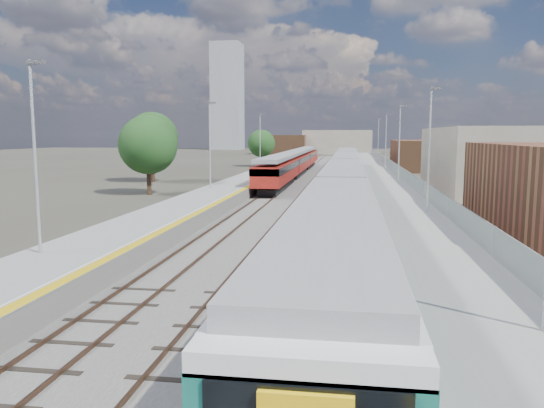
# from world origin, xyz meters

# --- Properties ---
(ground) EXTENTS (320.00, 320.00, 0.00)m
(ground) POSITION_xyz_m (0.00, 50.00, 0.00)
(ground) COLOR #47443A
(ground) RESTS_ON ground
(ballast_bed) EXTENTS (10.50, 155.00, 0.06)m
(ballast_bed) POSITION_xyz_m (-2.25, 52.50, 0.03)
(ballast_bed) COLOR #565451
(ballast_bed) RESTS_ON ground
(tracks) EXTENTS (8.96, 160.00, 0.17)m
(tracks) POSITION_xyz_m (-1.65, 54.18, 0.11)
(tracks) COLOR #4C3323
(tracks) RESTS_ON ground
(platform_right) EXTENTS (4.70, 155.00, 8.52)m
(platform_right) POSITION_xyz_m (5.28, 52.49, 0.54)
(platform_right) COLOR slate
(platform_right) RESTS_ON ground
(platform_left) EXTENTS (4.30, 155.00, 8.52)m
(platform_left) POSITION_xyz_m (-9.05, 52.49, 0.52)
(platform_left) COLOR slate
(platform_left) RESTS_ON ground
(buildings) EXTENTS (72.00, 185.50, 40.00)m
(buildings) POSITION_xyz_m (-18.12, 138.60, 10.70)
(buildings) COLOR brown
(buildings) RESTS_ON ground
(green_train) EXTENTS (2.80, 78.07, 3.09)m
(green_train) POSITION_xyz_m (1.50, 33.27, 2.17)
(green_train) COLOR black
(green_train) RESTS_ON ground
(red_train) EXTENTS (2.68, 54.41, 3.38)m
(red_train) POSITION_xyz_m (-5.50, 61.67, 2.00)
(red_train) COLOR black
(red_train) RESTS_ON ground
(tree_a) EXTENTS (5.53, 5.53, 7.49)m
(tree_a) POSITION_xyz_m (-17.02, 36.98, 4.72)
(tree_a) COLOR #382619
(tree_a) RESTS_ON ground
(tree_b) EXTENTS (6.20, 6.20, 8.41)m
(tree_b) POSITION_xyz_m (-21.67, 50.14, 5.30)
(tree_b) COLOR #382619
(tree_b) RESTS_ON ground
(tree_c) EXTENTS (4.87, 4.87, 6.60)m
(tree_c) POSITION_xyz_m (-13.79, 82.47, 4.15)
(tree_c) COLOR #382619
(tree_c) RESTS_ON ground
(tree_d) EXTENTS (5.03, 5.03, 6.82)m
(tree_d) POSITION_xyz_m (22.08, 61.73, 4.29)
(tree_d) COLOR #382619
(tree_d) RESTS_ON ground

